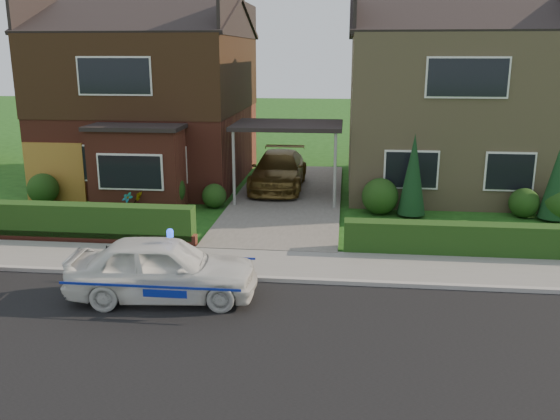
# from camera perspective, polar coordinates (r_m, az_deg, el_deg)

# --- Properties ---
(ground) EXTENTS (120.00, 120.00, 0.00)m
(ground) POSITION_cam_1_polar(r_m,az_deg,el_deg) (11.21, -4.87, -12.60)
(ground) COLOR #184412
(ground) RESTS_ON ground
(road) EXTENTS (60.00, 6.00, 0.02)m
(road) POSITION_cam_1_polar(r_m,az_deg,el_deg) (11.21, -4.87, -12.60)
(road) COLOR black
(road) RESTS_ON ground
(kerb) EXTENTS (60.00, 0.16, 0.12)m
(kerb) POSITION_cam_1_polar(r_m,az_deg,el_deg) (13.92, -2.46, -6.63)
(kerb) COLOR #9E9993
(kerb) RESTS_ON ground
(sidewalk) EXTENTS (60.00, 2.00, 0.10)m
(sidewalk) POSITION_cam_1_polar(r_m,az_deg,el_deg) (14.89, -1.84, -5.19)
(sidewalk) COLOR slate
(sidewalk) RESTS_ON ground
(driveway) EXTENTS (3.80, 12.00, 0.12)m
(driveway) POSITION_cam_1_polar(r_m,az_deg,el_deg) (21.45, 0.76, 1.15)
(driveway) COLOR #666059
(driveway) RESTS_ON ground
(house_left) EXTENTS (7.50, 9.53, 7.25)m
(house_left) POSITION_cam_1_polar(r_m,az_deg,el_deg) (24.93, -12.15, 11.48)
(house_left) COLOR brown
(house_left) RESTS_ON ground
(house_right) EXTENTS (7.50, 8.06, 7.25)m
(house_right) POSITION_cam_1_polar(r_m,az_deg,el_deg) (24.08, 15.65, 10.80)
(house_right) COLOR #99845E
(house_right) RESTS_ON ground
(carport_link) EXTENTS (3.80, 3.00, 2.77)m
(carport_link) POSITION_cam_1_polar(r_m,az_deg,el_deg) (20.94, 0.77, 8.03)
(carport_link) COLOR black
(carport_link) RESTS_ON ground
(garage_door) EXTENTS (2.20, 0.10, 2.10)m
(garage_door) POSITION_cam_1_polar(r_m,az_deg,el_deg) (22.59, -20.86, 3.43)
(garage_door) COLOR #945F20
(garage_door) RESTS_ON ground
(dwarf_wall) EXTENTS (7.70, 0.25, 0.36)m
(dwarf_wall) POSITION_cam_1_polar(r_m,az_deg,el_deg) (17.67, -20.25, -2.43)
(dwarf_wall) COLOR brown
(dwarf_wall) RESTS_ON ground
(hedge_left) EXTENTS (7.50, 0.55, 0.90)m
(hedge_left) POSITION_cam_1_polar(r_m,az_deg,el_deg) (17.85, -19.99, -2.84)
(hedge_left) COLOR #123811
(hedge_left) RESTS_ON ground
(hedge_right) EXTENTS (7.50, 0.55, 0.80)m
(hedge_right) POSITION_cam_1_polar(r_m,az_deg,el_deg) (16.39, 19.39, -4.34)
(hedge_right) COLOR #123811
(hedge_right) RESTS_ON ground
(shrub_left_far) EXTENTS (1.08, 1.08, 1.08)m
(shrub_left_far) POSITION_cam_1_polar(r_m,az_deg,el_deg) (22.41, -21.84, 1.92)
(shrub_left_far) COLOR #123811
(shrub_left_far) RESTS_ON ground
(shrub_left_mid) EXTENTS (1.32, 1.32, 1.32)m
(shrub_left_mid) POSITION_cam_1_polar(r_m,az_deg,el_deg) (20.47, -10.93, 1.92)
(shrub_left_mid) COLOR #123811
(shrub_left_mid) RESTS_ON ground
(shrub_left_near) EXTENTS (0.84, 0.84, 0.84)m
(shrub_left_near) POSITION_cam_1_polar(r_m,az_deg,el_deg) (20.40, -6.35, 1.37)
(shrub_left_near) COLOR #123811
(shrub_left_near) RESTS_ON ground
(shrub_right_near) EXTENTS (1.20, 1.20, 1.20)m
(shrub_right_near) POSITION_cam_1_polar(r_m,az_deg,el_deg) (19.71, 9.60, 1.31)
(shrub_right_near) COLOR #123811
(shrub_right_near) RESTS_ON ground
(shrub_right_mid) EXTENTS (0.96, 0.96, 0.96)m
(shrub_right_mid) POSITION_cam_1_polar(r_m,az_deg,el_deg) (20.63, 22.43, 0.64)
(shrub_right_mid) COLOR #123811
(shrub_right_mid) RESTS_ON ground
(shrub_right_far) EXTENTS (1.08, 1.08, 1.08)m
(shrub_right_far) POSITION_cam_1_polar(r_m,az_deg,el_deg) (20.64, 25.33, 0.50)
(shrub_right_far) COLOR #123811
(shrub_right_far) RESTS_ON ground
(conifer_a) EXTENTS (0.90, 0.90, 2.60)m
(conifer_a) POSITION_cam_1_polar(r_m,az_deg,el_deg) (19.45, 12.67, 3.08)
(conifer_a) COLOR black
(conifer_a) RESTS_ON ground
(conifer_b) EXTENTS (0.90, 0.90, 2.20)m
(conifer_b) POSITION_cam_1_polar(r_m,az_deg,el_deg) (20.46, 24.98, 2.04)
(conifer_b) COLOR black
(conifer_b) RESTS_ON ground
(police_car) EXTENTS (3.71, 4.17, 1.54)m
(police_car) POSITION_cam_1_polar(r_m,az_deg,el_deg) (12.98, -11.18, -5.58)
(police_car) COLOR silver
(police_car) RESTS_ON ground
(driveway_car) EXTENTS (1.94, 4.73, 1.37)m
(driveway_car) POSITION_cam_1_polar(r_m,az_deg,el_deg) (22.70, -0.12, 3.84)
(driveway_car) COLOR brown
(driveway_car) RESTS_ON driveway
(potted_plant_a) EXTENTS (0.48, 0.42, 0.77)m
(potted_plant_a) POSITION_cam_1_polar(r_m,az_deg,el_deg) (19.85, -14.40, 0.50)
(potted_plant_a) COLOR gray
(potted_plant_a) RESTS_ON ground
(potted_plant_b) EXTENTS (0.52, 0.49, 0.74)m
(potted_plant_b) POSITION_cam_1_polar(r_m,az_deg,el_deg) (20.10, -13.54, 0.69)
(potted_plant_b) COLOR gray
(potted_plant_b) RESTS_ON ground
(potted_plant_c) EXTENTS (0.49, 0.49, 0.70)m
(potted_plant_c) POSITION_cam_1_polar(r_m,az_deg,el_deg) (18.62, -21.69, -1.16)
(potted_plant_c) COLOR gray
(potted_plant_c) RESTS_ON ground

